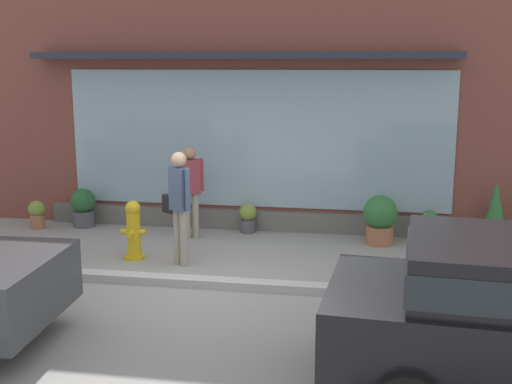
{
  "coord_description": "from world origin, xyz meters",
  "views": [
    {
      "loc": [
        2.26,
        -8.47,
        3.06
      ],
      "look_at": [
        0.59,
        1.2,
        1.08
      ],
      "focal_mm": 45.33,
      "sensor_mm": 36.0,
      "label": 1
    }
  ],
  "objects_px": {
    "pedestrian_with_handbag": "(179,200)",
    "potted_plant_trailing_edge": "(495,214)",
    "potted_plant_low_front": "(429,226)",
    "pedestrian_passerby": "(190,185)",
    "potted_plant_window_center": "(83,207)",
    "potted_plant_by_entrance": "(380,218)",
    "potted_plant_near_hydrant": "(248,217)",
    "fire_hydrant": "(134,230)",
    "potted_plant_window_right": "(37,214)"
  },
  "relations": [
    {
      "from": "pedestrian_with_handbag",
      "to": "potted_plant_trailing_edge",
      "type": "height_order",
      "value": "pedestrian_with_handbag"
    },
    {
      "from": "pedestrian_with_handbag",
      "to": "potted_plant_low_front",
      "type": "relative_size",
      "value": 3.02
    },
    {
      "from": "pedestrian_passerby",
      "to": "potted_plant_trailing_edge",
      "type": "height_order",
      "value": "pedestrian_passerby"
    },
    {
      "from": "pedestrian_passerby",
      "to": "potted_plant_low_front",
      "type": "bearing_deg",
      "value": 147.29
    },
    {
      "from": "potted_plant_trailing_edge",
      "to": "potted_plant_window_center",
      "type": "bearing_deg",
      "value": -179.56
    },
    {
      "from": "potted_plant_by_entrance",
      "to": "potted_plant_near_hydrant",
      "type": "bearing_deg",
      "value": 171.25
    },
    {
      "from": "pedestrian_with_handbag",
      "to": "potted_plant_low_front",
      "type": "height_order",
      "value": "pedestrian_with_handbag"
    },
    {
      "from": "pedestrian_passerby",
      "to": "potted_plant_by_entrance",
      "type": "bearing_deg",
      "value": 144.82
    },
    {
      "from": "potted_plant_by_entrance",
      "to": "potted_plant_window_center",
      "type": "bearing_deg",
      "value": 177.23
    },
    {
      "from": "potted_plant_window_center",
      "to": "potted_plant_trailing_edge",
      "type": "bearing_deg",
      "value": 0.44
    },
    {
      "from": "fire_hydrant",
      "to": "potted_plant_trailing_edge",
      "type": "relative_size",
      "value": 0.85
    },
    {
      "from": "pedestrian_with_handbag",
      "to": "potted_plant_trailing_edge",
      "type": "distance_m",
      "value": 5.36
    },
    {
      "from": "pedestrian_with_handbag",
      "to": "potted_plant_by_entrance",
      "type": "bearing_deg",
      "value": -116.94
    },
    {
      "from": "pedestrian_with_handbag",
      "to": "potted_plant_window_right",
      "type": "height_order",
      "value": "pedestrian_with_handbag"
    },
    {
      "from": "pedestrian_with_handbag",
      "to": "pedestrian_passerby",
      "type": "bearing_deg",
      "value": -46.87
    },
    {
      "from": "fire_hydrant",
      "to": "potted_plant_low_front",
      "type": "xyz_separation_m",
      "value": [
        4.66,
        1.74,
        -0.17
      ]
    },
    {
      "from": "potted_plant_near_hydrant",
      "to": "fire_hydrant",
      "type": "bearing_deg",
      "value": -128.17
    },
    {
      "from": "pedestrian_with_handbag",
      "to": "pedestrian_passerby",
      "type": "height_order",
      "value": "pedestrian_with_handbag"
    },
    {
      "from": "pedestrian_passerby",
      "to": "potted_plant_by_entrance",
      "type": "relative_size",
      "value": 1.91
    },
    {
      "from": "pedestrian_with_handbag",
      "to": "potted_plant_low_front",
      "type": "bearing_deg",
      "value": -119.71
    },
    {
      "from": "potted_plant_by_entrance",
      "to": "potted_plant_low_front",
      "type": "bearing_deg",
      "value": 14.95
    },
    {
      "from": "potted_plant_near_hydrant",
      "to": "potted_plant_window_right",
      "type": "bearing_deg",
      "value": -174.34
    },
    {
      "from": "pedestrian_with_handbag",
      "to": "potted_plant_by_entrance",
      "type": "distance_m",
      "value": 3.51
    },
    {
      "from": "potted_plant_window_right",
      "to": "potted_plant_window_center",
      "type": "bearing_deg",
      "value": 20.41
    },
    {
      "from": "pedestrian_passerby",
      "to": "potted_plant_low_front",
      "type": "height_order",
      "value": "pedestrian_passerby"
    },
    {
      "from": "pedestrian_with_handbag",
      "to": "potted_plant_trailing_edge",
      "type": "xyz_separation_m",
      "value": [
        4.94,
        2.0,
        -0.49
      ]
    },
    {
      "from": "fire_hydrant",
      "to": "pedestrian_with_handbag",
      "type": "relative_size",
      "value": 0.54
    },
    {
      "from": "potted_plant_by_entrance",
      "to": "potted_plant_low_front",
      "type": "distance_m",
      "value": 0.88
    },
    {
      "from": "pedestrian_with_handbag",
      "to": "pedestrian_passerby",
      "type": "distance_m",
      "value": 1.52
    },
    {
      "from": "potted_plant_window_center",
      "to": "potted_plant_by_entrance",
      "type": "distance_m",
      "value": 5.49
    },
    {
      "from": "potted_plant_near_hydrant",
      "to": "potted_plant_trailing_edge",
      "type": "relative_size",
      "value": 0.49
    },
    {
      "from": "fire_hydrant",
      "to": "potted_plant_near_hydrant",
      "type": "bearing_deg",
      "value": 51.83
    },
    {
      "from": "fire_hydrant",
      "to": "potted_plant_near_hydrant",
      "type": "xyz_separation_m",
      "value": [
        1.48,
        1.88,
        -0.18
      ]
    },
    {
      "from": "potted_plant_near_hydrant",
      "to": "potted_plant_low_front",
      "type": "bearing_deg",
      "value": -2.5
    },
    {
      "from": "fire_hydrant",
      "to": "pedestrian_with_handbag",
      "type": "distance_m",
      "value": 0.98
    },
    {
      "from": "fire_hydrant",
      "to": "potted_plant_by_entrance",
      "type": "height_order",
      "value": "fire_hydrant"
    },
    {
      "from": "pedestrian_passerby",
      "to": "potted_plant_near_hydrant",
      "type": "height_order",
      "value": "pedestrian_passerby"
    },
    {
      "from": "potted_plant_near_hydrant",
      "to": "pedestrian_with_handbag",
      "type": "bearing_deg",
      "value": -108.51
    },
    {
      "from": "potted_plant_near_hydrant",
      "to": "potted_plant_by_entrance",
      "type": "height_order",
      "value": "potted_plant_by_entrance"
    },
    {
      "from": "pedestrian_with_handbag",
      "to": "potted_plant_trailing_edge",
      "type": "relative_size",
      "value": 1.58
    },
    {
      "from": "potted_plant_window_right",
      "to": "potted_plant_by_entrance",
      "type": "bearing_deg",
      "value": 0.25
    },
    {
      "from": "fire_hydrant",
      "to": "potted_plant_near_hydrant",
      "type": "height_order",
      "value": "fire_hydrant"
    },
    {
      "from": "pedestrian_with_handbag",
      "to": "potted_plant_window_right",
      "type": "distance_m",
      "value": 3.71
    },
    {
      "from": "fire_hydrant",
      "to": "potted_plant_low_front",
      "type": "height_order",
      "value": "fire_hydrant"
    },
    {
      "from": "pedestrian_with_handbag",
      "to": "potted_plant_window_center",
      "type": "bearing_deg",
      "value": -4.19
    },
    {
      "from": "potted_plant_window_right",
      "to": "potted_plant_by_entrance",
      "type": "distance_m",
      "value": 6.28
    },
    {
      "from": "fire_hydrant",
      "to": "potted_plant_window_right",
      "type": "bearing_deg",
      "value": 148.62
    },
    {
      "from": "potted_plant_near_hydrant",
      "to": "potted_plant_window_center",
      "type": "relative_size",
      "value": 0.75
    },
    {
      "from": "fire_hydrant",
      "to": "pedestrian_passerby",
      "type": "bearing_deg",
      "value": 67.44
    },
    {
      "from": "potted_plant_near_hydrant",
      "to": "potted_plant_window_right",
      "type": "xyz_separation_m",
      "value": [
        -3.92,
        -0.39,
        -0.01
      ]
    }
  ]
}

